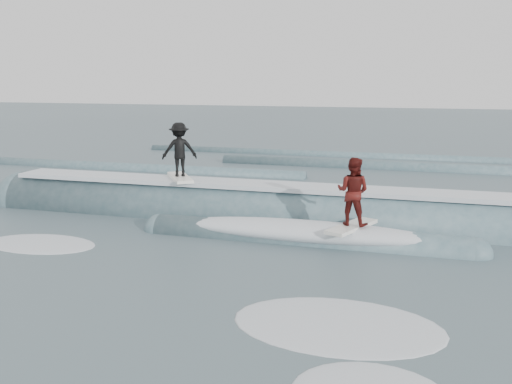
# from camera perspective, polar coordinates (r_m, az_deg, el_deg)

# --- Properties ---
(ground) EXTENTS (160.00, 160.00, 0.00)m
(ground) POSITION_cam_1_polar(r_m,az_deg,el_deg) (13.20, -6.43, -8.91)
(ground) COLOR #3C4D58
(ground) RESTS_ON ground
(breaking_wave) EXTENTS (20.74, 3.90, 2.24)m
(breaking_wave) POSITION_cam_1_polar(r_m,az_deg,el_deg) (18.38, 1.36, -2.86)
(breaking_wave) COLOR #3B5A64
(breaking_wave) RESTS_ON ground
(surfer_black) EXTENTS (1.58, 1.96, 1.91)m
(surfer_black) POSITION_cam_1_polar(r_m,az_deg,el_deg) (19.35, -7.67, 4.04)
(surfer_black) COLOR white
(surfer_black) RESTS_ON ground
(surfer_red) EXTENTS (1.27, 2.06, 1.97)m
(surfer_red) POSITION_cam_1_polar(r_m,az_deg,el_deg) (15.71, 9.66, -0.24)
(surfer_red) COLOR white
(surfer_red) RESTS_ON ground
(whitewater) EXTENTS (14.52, 7.05, 0.10)m
(whitewater) POSITION_cam_1_polar(r_m,az_deg,el_deg) (12.46, -7.35, -10.18)
(whitewater) COLOR silver
(whitewater) RESTS_ON ground
(far_swells) EXTENTS (38.64, 8.65, 0.80)m
(far_swells) POSITION_cam_1_polar(r_m,az_deg,el_deg) (30.10, 3.83, 2.62)
(far_swells) COLOR #3B5A64
(far_swells) RESTS_ON ground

